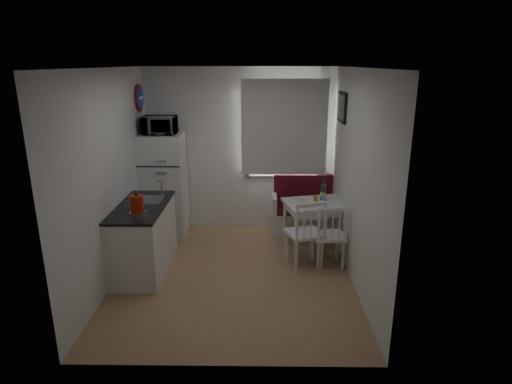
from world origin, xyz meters
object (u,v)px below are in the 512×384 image
kitchen_counter (144,237)px  chair_right (330,230)px  fridge (164,185)px  bench (312,214)px  chair_left (306,227)px  dining_table (318,207)px  wine_bottle (323,190)px  kettle (137,204)px  microwave (159,125)px

kitchen_counter → chair_right: (2.45, 0.06, 0.09)m
fridge → chair_right: bearing=-25.9°
kitchen_counter → chair_right: size_ratio=2.79×
bench → fridge: (-2.34, -0.11, 0.51)m
bench → chair_left: size_ratio=2.30×
dining_table → chair_right: (0.07, -0.66, -0.09)m
bench → chair_right: bearing=-86.0°
chair_right → wine_bottle: (-0.00, 0.76, 0.33)m
dining_table → kettle: (-2.33, -1.06, 0.39)m
fridge → chair_left: bearing=-29.4°
bench → kettle: size_ratio=4.96×
chair_right → kettle: (-2.40, -0.40, 0.48)m
dining_table → wine_bottle: (0.07, 0.10, 0.24)m
bench → dining_table: bearing=-88.6°
dining_table → kitchen_counter: bearing=-176.5°
wine_bottle → kitchen_counter: bearing=-161.4°
bench → kitchen_counter: bearing=-150.2°
kettle → wine_bottle: bearing=25.8°
kitchen_counter → wine_bottle: (2.45, 0.82, 0.42)m
fridge → wine_bottle: size_ratio=5.09×
fridge → kettle: size_ratio=6.27×
chair_right → fridge: size_ratio=0.29×
microwave → chair_right: bearing=-25.0°
chair_right → bench: bearing=88.4°
kettle → fridge: bearing=91.1°
kitchen_counter → chair_right: bearing=1.5°
wine_bottle → fridge: bearing=170.2°
chair_left → microwave: bearing=133.5°
kitchen_counter → dining_table: (2.38, 0.72, 0.18)m
dining_table → microwave: bearing=155.2°
chair_right → kettle: kettle is taller
kitchen_counter → kettle: kitchen_counter is taller
kitchen_counter → bench: bearing=29.8°
chair_left → fridge: 2.43m
kitchen_counter → kettle: bearing=-81.6°
wine_bottle → bench: bearing=99.5°
kitchen_counter → chair_left: bearing=1.5°
chair_left → wine_bottle: 0.88m
dining_table → wine_bottle: bearing=40.1°
kitchen_counter → microwave: (0.02, 1.19, 1.30)m
kitchen_counter → fridge: size_ratio=0.81×
chair_right → kettle: bearing=-176.1°
microwave → wine_bottle: size_ratio=1.54×
chair_left → kettle: 2.16m
kettle → wine_bottle: 2.67m
fridge → kitchen_counter: bearing=-90.9°
bench → chair_left: bearing=-100.2°
bench → dining_table: size_ratio=1.19×
bench → fridge: 2.40m
bench → chair_right: (0.09, -1.29, 0.24)m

